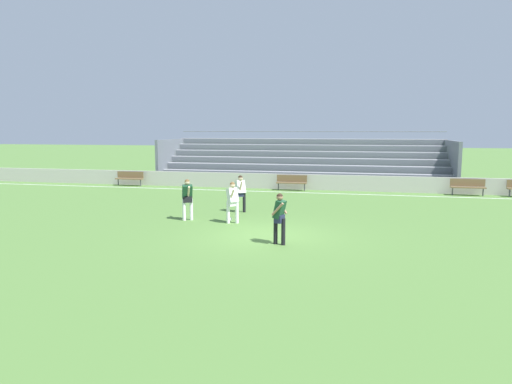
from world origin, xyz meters
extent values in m
plane|color=#517A38|center=(0.00, 0.00, 0.00)|extent=(160.00, 160.00, 0.00)
cube|color=white|center=(0.00, 11.03, 0.00)|extent=(44.00, 0.12, 0.01)
cube|color=#BCB7AD|center=(0.00, 12.39, 0.46)|extent=(48.00, 0.16, 0.93)
cube|color=#B2B2B7|center=(-0.72, 13.76, 0.41)|extent=(19.14, 0.36, 0.08)
cube|color=slate|center=(-0.72, 13.56, 0.21)|extent=(19.14, 0.04, 0.41)
cube|color=#B2B2B7|center=(-0.72, 14.55, 0.82)|extent=(19.14, 0.36, 0.08)
cube|color=slate|center=(-0.72, 14.35, 0.62)|extent=(19.14, 0.04, 0.41)
cube|color=#B2B2B7|center=(-0.72, 15.34, 1.24)|extent=(19.14, 0.36, 0.08)
cube|color=slate|center=(-0.72, 15.14, 1.03)|extent=(19.14, 0.04, 0.41)
cube|color=#B2B2B7|center=(-0.72, 16.13, 1.65)|extent=(19.14, 0.36, 0.08)
cube|color=slate|center=(-0.72, 15.93, 1.44)|extent=(19.14, 0.04, 0.41)
cube|color=#B2B2B7|center=(-0.72, 16.93, 2.06)|extent=(19.14, 0.36, 0.08)
cube|color=slate|center=(-0.72, 16.73, 1.86)|extent=(19.14, 0.04, 0.41)
cube|color=#B2B2B7|center=(-0.72, 17.72, 2.47)|extent=(19.14, 0.36, 0.08)
cube|color=slate|center=(-0.72, 17.52, 2.27)|extent=(19.14, 0.04, 0.41)
cube|color=#B2B2B7|center=(-0.72, 18.51, 2.89)|extent=(19.14, 0.36, 0.08)
cube|color=slate|center=(-0.72, 18.31, 2.68)|extent=(19.14, 0.04, 0.41)
cube|color=slate|center=(-10.19, 16.13, 1.44)|extent=(0.20, 5.11, 2.89)
cube|color=slate|center=(8.75, 16.13, 1.44)|extent=(0.20, 5.11, 2.89)
cylinder|color=slate|center=(-0.72, 18.76, 3.44)|extent=(19.14, 0.06, 0.06)
cylinder|color=#47474C|center=(10.98, 11.82, 0.23)|extent=(0.07, 0.07, 0.45)
cube|color=brown|center=(-11.31, 11.82, 0.45)|extent=(1.80, 0.40, 0.06)
cube|color=brown|center=(-11.31, 12.00, 0.70)|extent=(1.80, 0.05, 0.40)
cylinder|color=#47474C|center=(-12.09, 11.82, 0.23)|extent=(0.07, 0.07, 0.45)
cylinder|color=#47474C|center=(-10.53, 11.82, 0.23)|extent=(0.07, 0.07, 0.45)
cube|color=brown|center=(-0.84, 11.82, 0.45)|extent=(1.80, 0.40, 0.06)
cube|color=brown|center=(-0.84, 12.00, 0.70)|extent=(1.80, 0.05, 0.40)
cylinder|color=#47474C|center=(-1.62, 11.82, 0.23)|extent=(0.07, 0.07, 0.45)
cylinder|color=#47474C|center=(-0.06, 11.82, 0.23)|extent=(0.07, 0.07, 0.45)
cube|color=brown|center=(8.88, 11.82, 0.45)|extent=(1.80, 0.40, 0.06)
cube|color=brown|center=(8.88, 12.00, 0.70)|extent=(1.80, 0.05, 0.40)
cylinder|color=#47474C|center=(8.10, 11.82, 0.23)|extent=(0.07, 0.07, 0.45)
cylinder|color=#47474C|center=(9.66, 11.82, 0.23)|extent=(0.07, 0.07, 0.45)
cylinder|color=white|center=(-1.86, 1.81, 0.41)|extent=(0.13, 0.13, 0.82)
cylinder|color=white|center=(-1.53, 1.90, 0.41)|extent=(0.13, 0.13, 0.82)
cube|color=white|center=(-1.69, 1.86, 0.80)|extent=(0.40, 0.42, 0.24)
cube|color=white|center=(-1.69, 1.86, 1.10)|extent=(0.51, 0.52, 0.60)
cylinder|color=beige|center=(-1.73, 2.06, 1.14)|extent=(0.30, 0.27, 0.49)
cylinder|color=beige|center=(-1.66, 1.65, 1.14)|extent=(0.30, 0.27, 0.49)
sphere|color=beige|center=(-1.69, 1.86, 1.49)|extent=(0.21, 0.21, 0.21)
sphere|color=brown|center=(-1.69, 1.86, 1.51)|extent=(0.20, 0.20, 0.20)
cylinder|color=white|center=(-3.47, 2.11, 0.43)|extent=(0.13, 0.13, 0.86)
cylinder|color=white|center=(-3.72, 1.96, 0.43)|extent=(0.13, 0.13, 0.86)
cube|color=black|center=(-3.60, 2.04, 0.84)|extent=(0.42, 0.36, 0.24)
cube|color=#194228|center=(-3.60, 2.04, 1.14)|extent=(0.51, 0.51, 0.60)
cylinder|color=beige|center=(-3.48, 1.88, 1.18)|extent=(0.25, 0.37, 0.46)
cylinder|color=beige|center=(-3.72, 2.20, 1.18)|extent=(0.25, 0.37, 0.46)
sphere|color=beige|center=(-3.60, 2.04, 1.53)|extent=(0.21, 0.21, 0.21)
sphere|color=brown|center=(-3.60, 2.04, 1.55)|extent=(0.20, 0.20, 0.20)
cylinder|color=black|center=(0.76, -1.05, 0.42)|extent=(0.13, 0.13, 0.85)
cylinder|color=black|center=(0.50, -0.96, 0.42)|extent=(0.13, 0.13, 0.85)
cube|color=#232847|center=(0.63, -1.01, 0.83)|extent=(0.31, 0.41, 0.24)
cube|color=#194228|center=(0.63, -1.01, 1.13)|extent=(0.42, 0.46, 0.59)
cylinder|color=#A87A5B|center=(0.60, -1.20, 1.16)|extent=(0.41, 0.18, 0.43)
cylinder|color=#A87A5B|center=(0.66, -0.81, 1.16)|extent=(0.41, 0.18, 0.43)
sphere|color=#A87A5B|center=(0.63, -1.01, 1.51)|extent=(0.21, 0.21, 0.21)
sphere|color=black|center=(0.63, -1.01, 1.53)|extent=(0.20, 0.20, 0.20)
cylinder|color=black|center=(-2.14, 4.17, 0.42)|extent=(0.13, 0.13, 0.84)
cylinder|color=black|center=(-1.84, 4.28, 0.42)|extent=(0.13, 0.13, 0.84)
cube|color=#232847|center=(-1.99, 4.23, 0.82)|extent=(0.41, 0.41, 0.24)
cube|color=white|center=(-1.99, 4.23, 1.12)|extent=(0.53, 0.53, 0.60)
cylinder|color=beige|center=(-2.05, 4.42, 1.15)|extent=(0.23, 0.24, 0.51)
cylinder|color=beige|center=(-1.92, 4.03, 1.15)|extent=(0.23, 0.24, 0.51)
sphere|color=beige|center=(-1.99, 4.23, 1.50)|extent=(0.21, 0.21, 0.21)
sphere|color=black|center=(-1.99, 4.23, 1.52)|extent=(0.20, 0.20, 0.20)
sphere|color=white|center=(-1.89, 2.02, 0.11)|extent=(0.22, 0.22, 0.22)
camera|label=1|loc=(2.99, -15.02, 3.62)|focal=32.32mm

